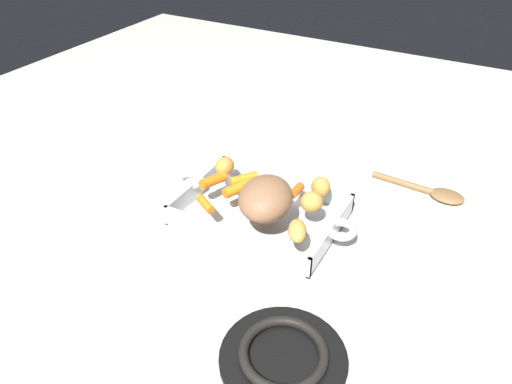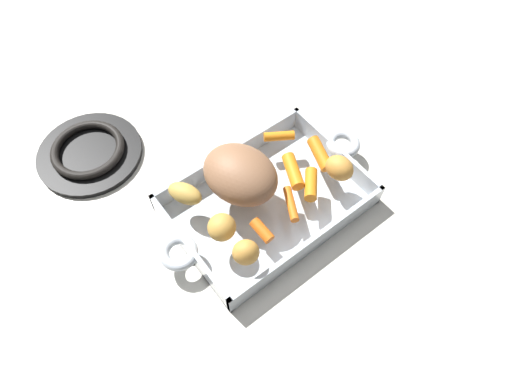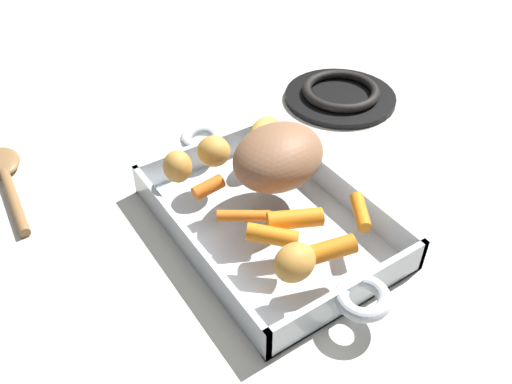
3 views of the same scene
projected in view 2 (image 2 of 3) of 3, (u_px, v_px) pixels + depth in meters
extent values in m
plane|color=silver|center=(267.00, 206.00, 0.77)|extent=(2.37, 2.37, 0.00)
cube|color=silver|center=(267.00, 205.00, 0.77)|extent=(0.33, 0.23, 0.01)
cube|color=silver|center=(310.00, 246.00, 0.71)|extent=(0.33, 0.01, 0.05)
cube|color=silver|center=(229.00, 158.00, 0.80)|extent=(0.33, 0.01, 0.05)
cube|color=silver|center=(190.00, 250.00, 0.70)|extent=(0.01, 0.23, 0.05)
cube|color=silver|center=(335.00, 154.00, 0.80)|extent=(0.01, 0.23, 0.05)
torus|color=silver|center=(179.00, 253.00, 0.68)|extent=(0.06, 0.06, 0.02)
torus|color=silver|center=(343.00, 144.00, 0.80)|extent=(0.06, 0.06, 0.02)
ellipsoid|color=#956647|center=(240.00, 174.00, 0.71)|extent=(0.14, 0.15, 0.07)
cylinder|color=orange|center=(291.00, 204.00, 0.71)|extent=(0.04, 0.07, 0.02)
cylinder|color=orange|center=(291.00, 170.00, 0.74)|extent=(0.05, 0.07, 0.02)
cylinder|color=orange|center=(319.00, 153.00, 0.76)|extent=(0.04, 0.07, 0.03)
cylinder|color=orange|center=(279.00, 136.00, 0.79)|extent=(0.06, 0.04, 0.02)
cylinder|color=orange|center=(262.00, 230.00, 0.68)|extent=(0.02, 0.04, 0.02)
cylinder|color=orange|center=(311.00, 184.00, 0.73)|extent=(0.06, 0.06, 0.03)
ellipsoid|color=gold|center=(246.00, 252.00, 0.65)|extent=(0.05, 0.05, 0.04)
ellipsoid|color=gold|center=(222.00, 227.00, 0.67)|extent=(0.06, 0.06, 0.04)
ellipsoid|color=gold|center=(339.00, 168.00, 0.73)|extent=(0.05, 0.06, 0.04)
ellipsoid|color=gold|center=(185.00, 193.00, 0.71)|extent=(0.06, 0.07, 0.03)
cylinder|color=black|center=(90.00, 153.00, 0.83)|extent=(0.20, 0.20, 0.01)
torus|color=black|center=(88.00, 149.00, 0.82)|extent=(0.14, 0.14, 0.02)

